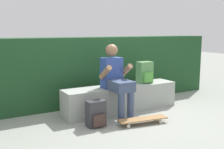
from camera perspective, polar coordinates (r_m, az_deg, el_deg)
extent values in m
plane|color=gray|center=(4.77, 4.00, -8.48)|extent=(24.00, 24.00, 0.00)
cube|color=#9BA099|center=(4.97, 1.92, -4.94)|extent=(2.17, 0.45, 0.47)
cube|color=#2D4793|center=(4.70, -0.08, 0.38)|extent=(0.34, 0.22, 0.52)
sphere|color=#8C6647|center=(4.66, -0.08, 5.06)|extent=(0.21, 0.21, 0.21)
cube|color=#384766|center=(4.47, 1.91, -2.37)|extent=(0.32, 0.40, 0.17)
cylinder|color=#384766|center=(4.37, 1.92, -6.93)|extent=(0.11, 0.11, 0.47)
cylinder|color=#384766|center=(4.47, 3.89, -6.60)|extent=(0.11, 0.11, 0.47)
cylinder|color=#8C6647|center=(4.48, -1.40, 0.45)|extent=(0.09, 0.33, 0.27)
cylinder|color=#8C6647|center=(4.68, 2.90, 0.82)|extent=(0.09, 0.33, 0.27)
cube|color=olive|center=(4.35, 6.41, -9.19)|extent=(0.82, 0.32, 0.02)
cylinder|color=silver|center=(4.56, 9.12, -9.09)|extent=(0.06, 0.04, 0.05)
cylinder|color=silver|center=(4.44, 10.11, -9.64)|extent=(0.06, 0.04, 0.05)
cylinder|color=silver|center=(4.32, 2.58, -10.05)|extent=(0.06, 0.04, 0.05)
cylinder|color=silver|center=(4.19, 3.42, -10.67)|extent=(0.06, 0.04, 0.05)
cube|color=#51894C|center=(5.18, 6.80, 0.46)|extent=(0.28, 0.18, 0.40)
cube|color=#4B9D3B|center=(5.10, 7.56, -0.60)|extent=(0.20, 0.05, 0.18)
cube|color=#333338|center=(4.21, -3.40, -8.08)|extent=(0.28, 0.18, 0.40)
cube|color=#3F2C27|center=(4.14, -2.67, -9.56)|extent=(0.20, 0.05, 0.18)
cube|color=#1D4423|center=(5.40, -7.09, 0.70)|extent=(6.19, 0.56, 1.31)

